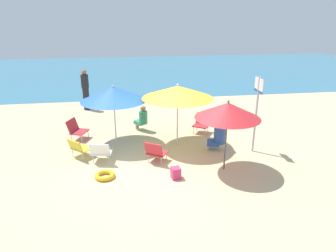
{
  "coord_description": "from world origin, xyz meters",
  "views": [
    {
      "loc": [
        -1.13,
        -7.48,
        3.8
      ],
      "look_at": [
        0.16,
        0.97,
        0.7
      ],
      "focal_mm": 32.72,
      "sensor_mm": 36.0,
      "label": 1
    }
  ],
  "objects_px": {
    "beach_chair_b": "(101,151)",
    "person_c": "(85,90)",
    "umbrella_red": "(228,110)",
    "beach_chair_c": "(76,129)",
    "warning_sign": "(257,103)",
    "beach_chair_d": "(156,151)",
    "person_b": "(218,136)",
    "umbrella_blue": "(113,94)",
    "umbrella_yellow": "(178,92)",
    "person_a": "(142,118)",
    "beach_bag": "(176,173)",
    "beach_chair_e": "(79,147)",
    "swim_ring": "(105,175)",
    "beach_chair_a": "(202,123)"
  },
  "relations": [
    {
      "from": "beach_chair_c",
      "to": "person_c",
      "type": "height_order",
      "value": "person_c"
    },
    {
      "from": "umbrella_red",
      "to": "person_b",
      "type": "relative_size",
      "value": 2.0
    },
    {
      "from": "person_a",
      "to": "warning_sign",
      "type": "distance_m",
      "value": 3.94
    },
    {
      "from": "umbrella_red",
      "to": "swim_ring",
      "type": "distance_m",
      "value": 3.44
    },
    {
      "from": "beach_chair_e",
      "to": "swim_ring",
      "type": "bearing_deg",
      "value": -104.49
    },
    {
      "from": "person_c",
      "to": "umbrella_blue",
      "type": "bearing_deg",
      "value": -150.38
    },
    {
      "from": "beach_chair_b",
      "to": "warning_sign",
      "type": "xyz_separation_m",
      "value": [
        4.39,
        0.07,
        1.15
      ]
    },
    {
      "from": "beach_chair_a",
      "to": "beach_chair_c",
      "type": "relative_size",
      "value": 0.98
    },
    {
      "from": "beach_chair_d",
      "to": "warning_sign",
      "type": "relative_size",
      "value": 0.32
    },
    {
      "from": "umbrella_blue",
      "to": "beach_chair_c",
      "type": "distance_m",
      "value": 1.84
    },
    {
      "from": "beach_chair_a",
      "to": "swim_ring",
      "type": "xyz_separation_m",
      "value": [
        -3.17,
        -2.68,
        -0.3
      ]
    },
    {
      "from": "beach_chair_b",
      "to": "swim_ring",
      "type": "bearing_deg",
      "value": -161.19
    },
    {
      "from": "person_c",
      "to": "warning_sign",
      "type": "distance_m",
      "value": 7.37
    },
    {
      "from": "umbrella_yellow",
      "to": "beach_chair_b",
      "type": "height_order",
      "value": "umbrella_yellow"
    },
    {
      "from": "umbrella_red",
      "to": "person_b",
      "type": "bearing_deg",
      "value": 80.38
    },
    {
      "from": "umbrella_red",
      "to": "person_a",
      "type": "height_order",
      "value": "umbrella_red"
    },
    {
      "from": "beach_chair_c",
      "to": "beach_bag",
      "type": "bearing_deg",
      "value": -26.77
    },
    {
      "from": "umbrella_red",
      "to": "beach_chair_c",
      "type": "height_order",
      "value": "umbrella_red"
    },
    {
      "from": "umbrella_red",
      "to": "beach_chair_e",
      "type": "xyz_separation_m",
      "value": [
        -3.81,
        1.28,
        -1.29
      ]
    },
    {
      "from": "umbrella_blue",
      "to": "person_c",
      "type": "bearing_deg",
      "value": 107.96
    },
    {
      "from": "beach_chair_b",
      "to": "swim_ring",
      "type": "relative_size",
      "value": 1.23
    },
    {
      "from": "person_b",
      "to": "person_a",
      "type": "bearing_deg",
      "value": -26.52
    },
    {
      "from": "umbrella_blue",
      "to": "swim_ring",
      "type": "bearing_deg",
      "value": -96.89
    },
    {
      "from": "umbrella_yellow",
      "to": "beach_chair_a",
      "type": "relative_size",
      "value": 3.05
    },
    {
      "from": "beach_chair_c",
      "to": "beach_chair_e",
      "type": "xyz_separation_m",
      "value": [
        0.25,
        -1.44,
        -0.03
      ]
    },
    {
      "from": "beach_chair_c",
      "to": "warning_sign",
      "type": "bearing_deg",
      "value": 2.44
    },
    {
      "from": "beach_chair_c",
      "to": "person_a",
      "type": "xyz_separation_m",
      "value": [
        2.16,
        0.44,
        0.12
      ]
    },
    {
      "from": "person_a",
      "to": "umbrella_yellow",
      "type": "bearing_deg",
      "value": 178.24
    },
    {
      "from": "umbrella_yellow",
      "to": "beach_chair_c",
      "type": "distance_m",
      "value": 3.54
    },
    {
      "from": "warning_sign",
      "to": "swim_ring",
      "type": "height_order",
      "value": "warning_sign"
    },
    {
      "from": "beach_chair_d",
      "to": "umbrella_yellow",
      "type": "bearing_deg",
      "value": -2.43
    },
    {
      "from": "umbrella_blue",
      "to": "beach_chair_a",
      "type": "height_order",
      "value": "umbrella_blue"
    },
    {
      "from": "umbrella_yellow",
      "to": "person_a",
      "type": "relative_size",
      "value": 2.32
    },
    {
      "from": "umbrella_yellow",
      "to": "person_c",
      "type": "xyz_separation_m",
      "value": [
        -3.14,
        4.28,
        -0.81
      ]
    },
    {
      "from": "umbrella_red",
      "to": "beach_chair_e",
      "type": "bearing_deg",
      "value": 161.45
    },
    {
      "from": "beach_chair_c",
      "to": "beach_chair_d",
      "type": "distance_m",
      "value": 3.13
    },
    {
      "from": "umbrella_blue",
      "to": "beach_chair_c",
      "type": "height_order",
      "value": "umbrella_blue"
    },
    {
      "from": "beach_chair_a",
      "to": "beach_chair_b",
      "type": "bearing_deg",
      "value": -26.55
    },
    {
      "from": "umbrella_red",
      "to": "person_c",
      "type": "distance_m",
      "value": 7.35
    },
    {
      "from": "umbrella_yellow",
      "to": "beach_bag",
      "type": "distance_m",
      "value": 2.62
    },
    {
      "from": "beach_chair_c",
      "to": "warning_sign",
      "type": "height_order",
      "value": "warning_sign"
    },
    {
      "from": "umbrella_yellow",
      "to": "warning_sign",
      "type": "distance_m",
      "value": 2.29
    },
    {
      "from": "beach_chair_b",
      "to": "umbrella_red",
      "type": "bearing_deg",
      "value": -94.8
    },
    {
      "from": "umbrella_yellow",
      "to": "beach_bag",
      "type": "relative_size",
      "value": 7.41
    },
    {
      "from": "beach_chair_d",
      "to": "person_b",
      "type": "distance_m",
      "value": 2.02
    },
    {
      "from": "beach_chair_b",
      "to": "person_c",
      "type": "xyz_separation_m",
      "value": [
        -0.87,
        5.19,
        0.54
      ]
    },
    {
      "from": "person_c",
      "to": "person_a",
      "type": "bearing_deg",
      "value": -131.9
    },
    {
      "from": "umbrella_red",
      "to": "swim_ring",
      "type": "relative_size",
      "value": 3.71
    },
    {
      "from": "swim_ring",
      "to": "umbrella_yellow",
      "type": "bearing_deg",
      "value": 39.76
    },
    {
      "from": "beach_chair_d",
      "to": "swim_ring",
      "type": "bearing_deg",
      "value": 147.88
    }
  ]
}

